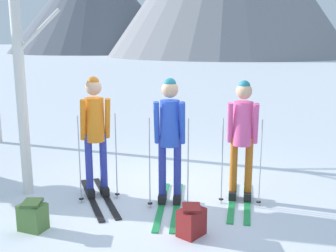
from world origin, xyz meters
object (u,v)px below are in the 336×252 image
Objects in this scene: backpack_on_snow_front at (33,216)px; backpack_on_snow_beside at (191,221)px; skier_in_blue at (170,133)px; birch_tree_tall at (20,68)px; skier_in_orange at (95,129)px; skier_in_pink at (242,133)px.

backpack_on_snow_beside is (1.99, -0.18, 0.00)m from backpack_on_snow_front.
backpack_on_snow_front is at bearing -154.55° from skier_in_blue.
backpack_on_snow_beside is at bearing -5.29° from backpack_on_snow_front.
birch_tree_tall is (-2.21, 0.43, 0.91)m from skier_in_blue.
backpack_on_snow_front is at bearing 174.71° from backpack_on_snow_beside.
birch_tree_tall is at bearing 173.06° from skier_in_orange.
skier_in_blue is at bearing 25.45° from backpack_on_snow_front.
skier_in_blue is 1.07m from skier_in_pink.
skier_in_orange is 1.56m from backpack_on_snow_front.
skier_in_orange is at bearing 135.90° from backpack_on_snow_beside.
skier_in_pink is at bearing -4.96° from skier_in_orange.
skier_in_orange is 2.08m from backpack_on_snow_beside.
skier_in_pink is 4.52× the size of backpack_on_snow_beside.
backpack_on_snow_beside is at bearing -126.01° from skier_in_pink.
backpack_on_snow_beside is at bearing -76.61° from skier_in_blue.
skier_in_blue is 2.42m from birch_tree_tall.
skier_in_pink reaches higher than backpack_on_snow_front.
birch_tree_tall is at bearing 168.97° from skier_in_blue.
backpack_on_snow_front is at bearing -161.48° from skier_in_pink.
birch_tree_tall reaches higher than backpack_on_snow_front.
skier_in_pink is 3.08m from backpack_on_snow_front.
skier_in_blue is 0.48× the size of birch_tree_tall.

